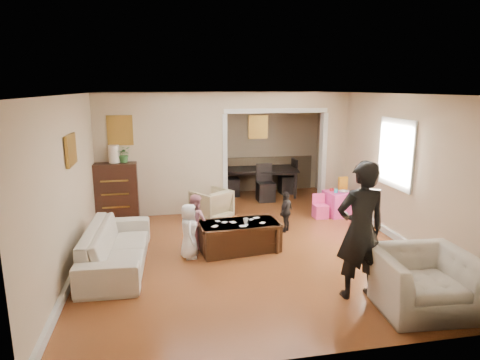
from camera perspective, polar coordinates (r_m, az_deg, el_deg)
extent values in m
plane|color=brown|center=(7.68, 0.28, -7.99)|extent=(7.00, 7.00, 0.00)
cube|color=#C5AF90|center=(8.97, -10.64, 3.40)|extent=(2.75, 0.18, 2.60)
cube|color=#C5AF90|center=(9.77, 12.62, 4.05)|extent=(0.55, 0.18, 2.60)
cube|color=#C5AF90|center=(9.20, 4.93, 10.84)|extent=(2.22, 0.18, 0.35)
cube|color=white|center=(7.92, 20.71, 3.42)|extent=(0.03, 0.95, 1.10)
cube|color=brown|center=(8.83, -16.17, 6.58)|extent=(0.45, 0.03, 0.55)
cube|color=brown|center=(6.65, -22.23, 3.86)|extent=(0.03, 0.55, 0.40)
cube|color=brown|center=(10.83, 2.49, 7.30)|extent=(0.45, 0.03, 0.55)
imported|color=beige|center=(6.71, -16.62, -8.74)|extent=(0.95, 2.23, 0.64)
imported|color=#C6BA89|center=(8.67, -3.96, -3.37)|extent=(0.96, 0.96, 0.64)
imported|color=beige|center=(5.73, 23.75, -12.61)|extent=(1.21, 1.07, 0.74)
cube|color=black|center=(8.97, -16.63, -1.48)|extent=(0.87, 0.49, 1.20)
cylinder|color=#F7E4C9|center=(8.82, -16.95, 3.45)|extent=(0.22, 0.22, 0.36)
imported|color=#3A7433|center=(8.80, -15.65, 3.41)|extent=(0.30, 0.26, 0.33)
cube|color=#321B10|center=(7.06, -0.11, -7.76)|extent=(1.38, 0.82, 0.49)
imported|color=beige|center=(6.94, 0.79, -5.63)|extent=(0.10, 0.10, 0.08)
cube|color=#FF43AE|center=(9.19, 13.41, -3.16)|extent=(0.61, 0.61, 0.52)
cube|color=yellow|center=(9.22, 13.97, -0.49)|extent=(0.21, 0.10, 0.30)
cylinder|color=#28B5C9|center=(9.03, 13.06, -1.45)|extent=(0.08, 0.08, 0.08)
cube|color=red|center=(9.17, 12.51, -1.29)|extent=(0.10, 0.09, 0.05)
imported|color=silver|center=(9.03, 14.10, -1.59)|extent=(0.24, 0.24, 0.05)
imported|color=black|center=(10.66, 2.69, -0.19)|extent=(2.13, 1.47, 0.69)
imported|color=black|center=(5.56, 16.24, -6.68)|extent=(0.68, 0.46, 1.83)
imported|color=white|center=(6.75, -7.02, -6.98)|extent=(0.30, 0.45, 0.90)
imported|color=pink|center=(7.18, -6.08, -5.60)|extent=(0.52, 0.57, 0.93)
imported|color=black|center=(7.95, 6.35, -4.34)|extent=(0.45, 0.47, 0.79)
cube|color=white|center=(6.81, 0.40, -6.34)|extent=(0.12, 0.10, 0.00)
cube|color=white|center=(7.00, -0.98, -5.81)|extent=(0.12, 0.13, 0.00)
cube|color=white|center=(7.07, -3.09, -5.66)|extent=(0.09, 0.11, 0.00)
cube|color=white|center=(7.24, 2.28, -5.21)|extent=(0.12, 0.11, 0.00)
cube|color=white|center=(6.81, -3.48, -6.37)|extent=(0.13, 0.13, 0.00)
cube|color=white|center=(7.00, -2.16, -5.82)|extent=(0.11, 0.12, 0.00)
cube|color=white|center=(6.88, 0.88, -6.16)|extent=(0.08, 0.09, 0.00)
cube|color=white|center=(7.14, 1.56, -5.44)|extent=(0.10, 0.10, 0.00)
cube|color=white|center=(6.98, 3.12, -5.90)|extent=(0.12, 0.12, 0.00)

